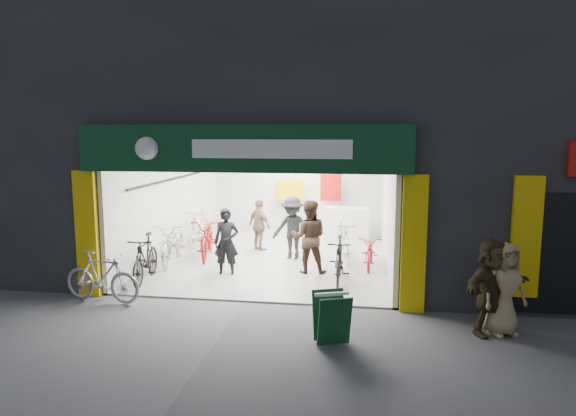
% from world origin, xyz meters
% --- Properties ---
extents(ground, '(60.00, 60.00, 0.00)m').
position_xyz_m(ground, '(0.00, 0.00, 0.00)').
color(ground, '#56565B').
rests_on(ground, ground).
extents(building, '(17.00, 10.27, 8.00)m').
position_xyz_m(building, '(0.91, 4.99, 4.31)').
color(building, '#232326').
rests_on(building, ground).
extents(bike_left_front, '(0.98, 2.13, 1.08)m').
position_xyz_m(bike_left_front, '(-2.50, 2.73, 0.54)').
color(bike_left_front, '#A8A8AD').
rests_on(bike_left_front, ground).
extents(bike_left_midfront, '(0.74, 1.87, 1.09)m').
position_xyz_m(bike_left_midfront, '(-2.50, 1.01, 0.55)').
color(bike_left_midfront, black).
rests_on(bike_left_midfront, ground).
extents(bike_left_midback, '(1.10, 2.17, 1.09)m').
position_xyz_m(bike_left_midback, '(-1.80, 3.40, 0.54)').
color(bike_left_midback, maroon).
rests_on(bike_left_midback, ground).
extents(bike_left_back, '(0.59, 1.91, 1.14)m').
position_xyz_m(bike_left_back, '(-2.50, 4.83, 0.57)').
color(bike_left_back, silver).
rests_on(bike_left_back, ground).
extents(bike_right_front, '(0.49, 1.72, 1.03)m').
position_xyz_m(bike_right_front, '(1.80, 1.63, 0.52)').
color(bike_right_front, black).
rests_on(bike_right_front, ground).
extents(bike_right_mid, '(0.63, 1.63, 0.85)m').
position_xyz_m(bike_right_mid, '(2.50, 2.98, 0.42)').
color(bike_right_mid, maroon).
rests_on(bike_right_mid, ground).
extents(bike_right_back, '(0.88, 1.91, 1.11)m').
position_xyz_m(bike_right_back, '(1.80, 3.51, 0.55)').
color(bike_right_back, '#B8B8BD').
rests_on(bike_right_back, ground).
extents(parked_bike, '(1.76, 0.75, 1.02)m').
position_xyz_m(parked_bike, '(-2.80, -0.39, 0.51)').
color(parked_bike, '#ABABB0').
rests_on(parked_bike, ground).
extents(customer_a, '(0.61, 0.42, 1.60)m').
position_xyz_m(customer_a, '(-0.84, 1.81, 0.80)').
color(customer_a, black).
rests_on(customer_a, ground).
extents(customer_b, '(0.89, 0.71, 1.77)m').
position_xyz_m(customer_b, '(1.05, 2.28, 0.89)').
color(customer_b, '#382419').
rests_on(customer_b, ground).
extents(customer_c, '(1.20, 0.86, 1.68)m').
position_xyz_m(customer_c, '(0.47, 3.52, 0.84)').
color(customer_c, black).
rests_on(customer_c, ground).
extents(customer_d, '(0.90, 0.85, 1.50)m').
position_xyz_m(customer_d, '(-0.58, 4.35, 0.75)').
color(customer_d, '#8B6A50').
rests_on(customer_d, ground).
extents(pedestrian_near, '(0.90, 0.76, 1.57)m').
position_xyz_m(pedestrian_near, '(4.65, -0.94, 0.79)').
color(pedestrian_near, '#9C815A').
rests_on(pedestrian_near, ground).
extents(pedestrian_far, '(1.46, 1.36, 1.63)m').
position_xyz_m(pedestrian_far, '(4.45, -0.94, 0.82)').
color(pedestrian_far, '#3C2E1B').
rests_on(pedestrian_far, ground).
extents(sandwich_board, '(0.68, 0.69, 0.82)m').
position_xyz_m(sandwich_board, '(1.85, -1.76, 0.45)').
color(sandwich_board, '#104121').
rests_on(sandwich_board, ground).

